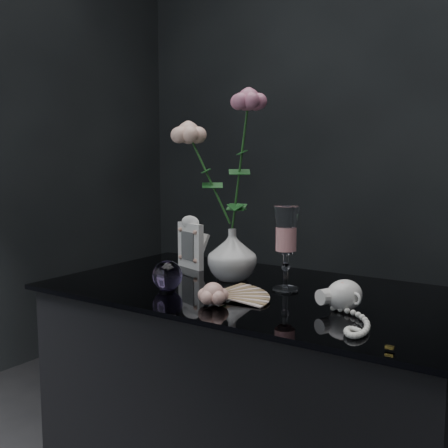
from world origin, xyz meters
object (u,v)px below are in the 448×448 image
Objects in this scene: paperweight at (167,275)px; loose_rose at (213,294)px; wine_glass at (286,249)px; vase at (232,255)px; pearl_jar at (344,294)px; picture_frame at (190,242)px.

loose_rose is at bearing -15.93° from paperweight.
wine_glass is 0.30m from paperweight.
vase is 0.57× the size of pearl_jar.
vase reaches higher than paperweight.
pearl_jar is (0.35, -0.11, -0.03)m from vase.
pearl_jar is (0.26, 0.13, 0.01)m from loose_rose.
wine_glass is at bearing 94.20° from loose_rose.
vase is at bearing 136.12° from loose_rose.
pearl_jar is at bearing 49.62° from loose_rose.
picture_frame is 0.28m from paperweight.
vase reaches higher than pearl_jar.
picture_frame is at bearing 160.65° from vase.
pearl_jar is at bearing -24.68° from wine_glass.
vase is at bearing -0.17° from picture_frame.
vase is 0.20m from picture_frame.
paperweight is at bearing -110.97° from vase.
wine_glass is (0.17, -0.02, 0.04)m from vase.
vase is at bearing 69.03° from paperweight.
wine_glass is 0.37m from picture_frame.
wine_glass is at bearing -7.86° from vase.
paperweight is 0.18m from loose_rose.
loose_rose is (0.17, -0.05, -0.01)m from paperweight.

